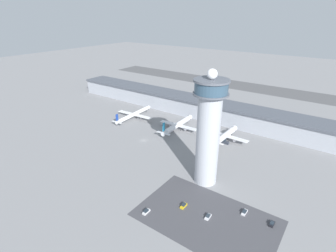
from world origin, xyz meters
The scene contains 15 objects.
ground_plane centered at (0.00, 0.00, 0.00)m, with size 1000.00×1000.00×0.00m, color gray.
terminal_building centered at (0.00, 70.00, 8.15)m, with size 272.44×25.00×16.10m.
runway_strip centered at (0.00, 195.31, 0.00)m, with size 408.66×44.00×0.01m, color #515154.
control_tower centered at (61.62, -18.28, 32.39)m, with size 18.10×18.10×63.93m.
parking_lot_surface centered at (76.31, -44.30, 0.00)m, with size 64.00×40.00×0.01m, color #424247.
airplane_gate_alpha centered at (-35.72, 28.79, 3.91)m, with size 36.10×46.28×11.26m.
airplane_gate_bravo centered at (10.18, 30.73, 4.41)m, with size 33.94×41.83×13.28m.
airplane_gate_charlie centered at (50.08, 35.04, 4.62)m, with size 34.25×32.81×13.59m.
service_truck_catering centered at (-7.10, 35.14, 0.98)m, with size 4.44×7.42×2.81m.
service_truck_fuel centered at (51.43, 31.23, 1.05)m, with size 6.17×2.68×3.01m.
car_navy_sedan centered at (63.43, -43.94, 0.62)m, with size 1.89×4.42×1.58m.
car_grey_coupe centered at (102.51, -30.90, 0.55)m, with size 1.99×4.14×1.41m.
car_white_wagon centered at (89.68, -30.91, 0.59)m, with size 1.80×4.48×1.52m.
car_green_van centered at (76.80, -43.68, 0.56)m, with size 2.03×4.26×1.45m.
car_black_suv centered at (51.09, -58.03, 0.62)m, with size 1.82×4.31×1.59m.
Camera 1 is at (116.94, -132.19, 88.74)m, focal length 28.00 mm.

